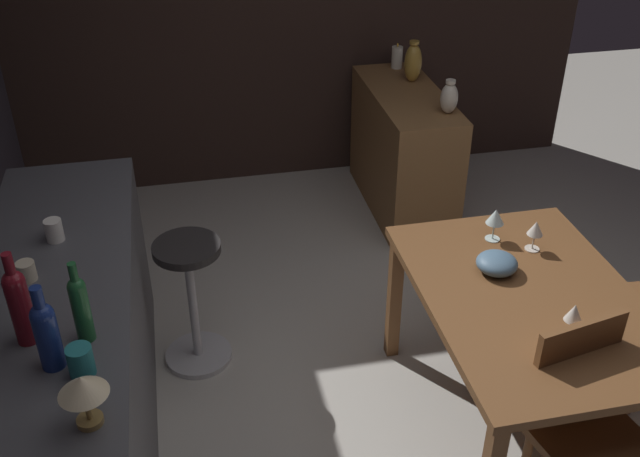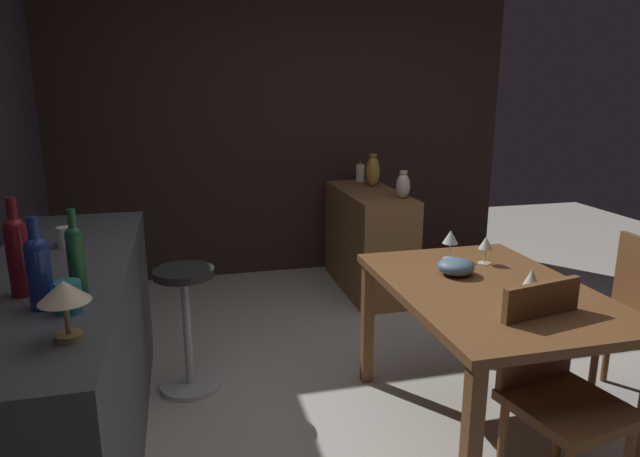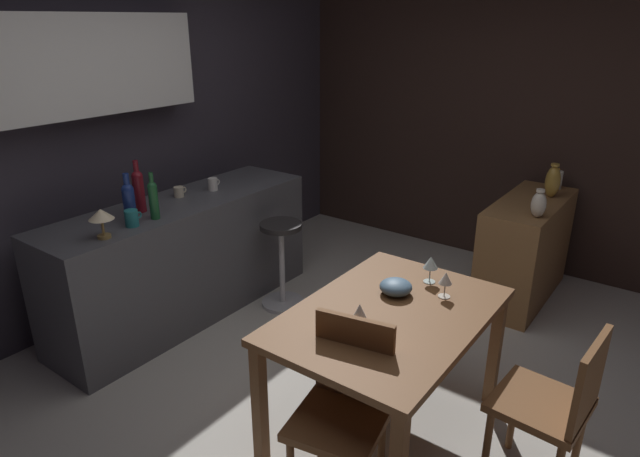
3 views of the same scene
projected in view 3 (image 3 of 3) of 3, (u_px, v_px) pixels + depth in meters
ground_plane at (348, 392)px, 3.32m from camera, size 9.00×9.00×0.00m
wall_kitchen_back at (107, 125)px, 3.90m from camera, size 5.20×0.33×2.60m
wall_side_right at (478, 116)px, 4.92m from camera, size 0.10×4.40×2.60m
dining_table at (389, 327)px, 2.78m from camera, size 1.26×0.87×0.74m
kitchen_counter at (185, 258)px, 4.07m from camera, size 2.10×0.60×0.90m
sideboard_cabinet at (525, 250)px, 4.32m from camera, size 1.10×0.44×0.82m
chair_near_window at (344, 405)px, 2.48m from camera, size 0.47×0.47×0.88m
chair_by_doorway at (555, 405)px, 2.46m from camera, size 0.43×0.43×0.87m
bar_stool at (282, 262)px, 4.20m from camera, size 0.34×0.34×0.69m
wine_glass_left at (446, 279)px, 2.87m from camera, size 0.07×0.07×0.14m
wine_glass_right at (431, 263)px, 3.02m from camera, size 0.08×0.08×0.16m
wine_glass_center at (360, 313)px, 2.48m from camera, size 0.07×0.07×0.18m
fruit_bowl at (396, 287)px, 2.92m from camera, size 0.18×0.18×0.08m
wine_bottle_cobalt at (129, 200)px, 3.49m from camera, size 0.08×0.08×0.32m
wine_bottle_ruby at (139, 189)px, 3.65m from camera, size 0.08×0.08×0.36m
wine_bottle_green at (153, 198)px, 3.52m from camera, size 0.06×0.06×0.31m
cup_white at (213, 184)px, 4.14m from camera, size 0.11×0.07×0.10m
cup_teal at (132, 218)px, 3.42m from camera, size 0.12×0.08×0.11m
cup_cream at (179, 192)px, 3.99m from camera, size 0.11×0.07×0.08m
counter_lamp at (101, 216)px, 3.21m from camera, size 0.15×0.15×0.18m
pillar_candle_tall at (558, 180)px, 4.45m from camera, size 0.07×0.07×0.17m
vase_brass at (553, 181)px, 4.21m from camera, size 0.11×0.11×0.27m
vase_ceramic_ivory at (539, 204)px, 3.80m from camera, size 0.10×0.10×0.21m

